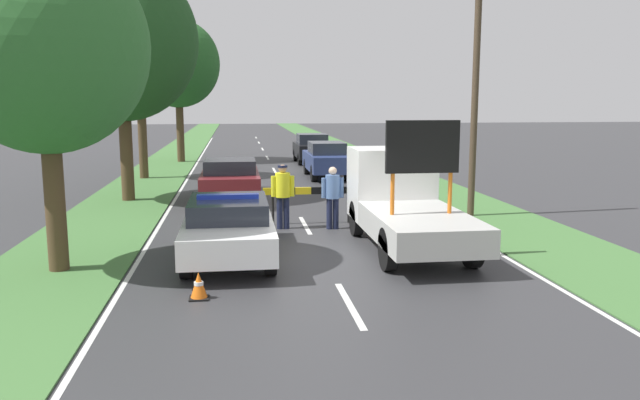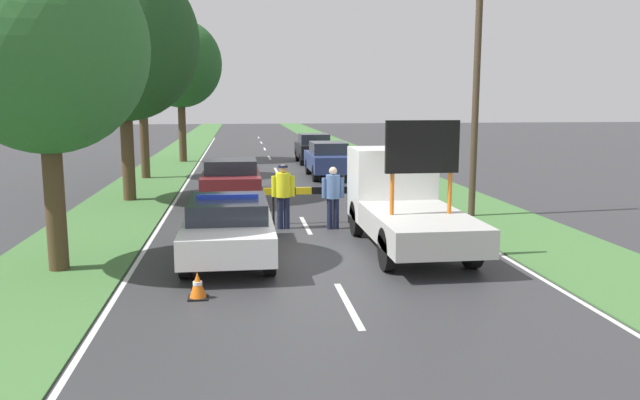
{
  "view_description": "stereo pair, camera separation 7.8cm",
  "coord_description": "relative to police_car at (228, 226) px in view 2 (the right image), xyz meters",
  "views": [
    {
      "loc": [
        -1.89,
        -13.53,
        3.49
      ],
      "look_at": [
        0.1,
        1.19,
        1.1
      ],
      "focal_mm": 35.0,
      "sensor_mm": 36.0,
      "label": 1
    },
    {
      "loc": [
        -1.81,
        -13.54,
        3.49
      ],
      "look_at": [
        0.1,
        1.19,
        1.1
      ],
      "focal_mm": 35.0,
      "sensor_mm": 36.0,
      "label": 2
    }
  ],
  "objects": [
    {
      "name": "ground_plane",
      "position": [
        2.08,
        -0.13,
        -0.74
      ],
      "size": [
        160.0,
        160.0,
        0.0
      ],
      "primitive_type": "plane",
      "color": "#333335"
    },
    {
      "name": "lane_markings",
      "position": [
        2.08,
        13.46,
        -0.73
      ],
      "size": [
        8.23,
        65.09,
        0.01
      ],
      "color": "silver",
      "rests_on": "ground"
    },
    {
      "name": "grass_verge_left",
      "position": [
        -3.59,
        19.87,
        -0.72
      ],
      "size": [
        3.02,
        120.0,
        0.03
      ],
      "color": "#427038",
      "rests_on": "ground"
    },
    {
      "name": "grass_verge_right",
      "position": [
        7.75,
        19.87,
        -0.72
      ],
      "size": [
        3.02,
        120.0,
        0.03
      ],
      "color": "#427038",
      "rests_on": "ground"
    },
    {
      "name": "police_car",
      "position": [
        0.0,
        0.0,
        0.0
      ],
      "size": [
        1.91,
        4.87,
        1.47
      ],
      "rotation": [
        0.0,
        0.0,
        0.04
      ],
      "color": "white",
      "rests_on": "ground"
    },
    {
      "name": "work_truck",
      "position": [
        4.16,
        0.77,
        0.35
      ],
      "size": [
        2.04,
        5.35,
        3.06
      ],
      "rotation": [
        0.0,
        0.0,
        3.19
      ],
      "color": "white",
      "rests_on": "ground"
    },
    {
      "name": "road_barrier",
      "position": [
        2.28,
        3.68,
        0.13
      ],
      "size": [
        2.71,
        0.08,
        1.05
      ],
      "rotation": [
        0.0,
        0.0,
        0.0
      ],
      "color": "black",
      "rests_on": "ground"
    },
    {
      "name": "police_officer",
      "position": [
        1.43,
        3.07,
        0.31
      ],
      "size": [
        0.63,
        0.4,
        1.77
      ],
      "rotation": [
        0.0,
        0.0,
        2.65
      ],
      "color": "#191E38",
      "rests_on": "ground"
    },
    {
      "name": "pedestrian_civilian",
      "position": [
        2.77,
        2.86,
        0.27
      ],
      "size": [
        0.61,
        0.39,
        1.71
      ],
      "rotation": [
        0.0,
        0.0,
        0.29
      ],
      "color": "#191E38",
      "rests_on": "ground"
    },
    {
      "name": "traffic_cone_near_police",
      "position": [
        -0.11,
        3.82,
        -0.42
      ],
      "size": [
        0.47,
        0.47,
        0.65
      ],
      "color": "black",
      "rests_on": "ground"
    },
    {
      "name": "traffic_cone_centre_front",
      "position": [
        -0.51,
        -2.82,
        -0.5
      ],
      "size": [
        0.35,
        0.35,
        0.49
      ],
      "color": "black",
      "rests_on": "ground"
    },
    {
      "name": "traffic_cone_near_truck",
      "position": [
        4.16,
        4.08,
        -0.39
      ],
      "size": [
        0.5,
        0.5,
        0.69
      ],
      "color": "black",
      "rests_on": "ground"
    },
    {
      "name": "traffic_cone_behind_barrier",
      "position": [
        4.75,
        3.6,
        -0.47
      ],
      "size": [
        0.39,
        0.39,
        0.54
      ],
      "color": "black",
      "rests_on": "ground"
    },
    {
      "name": "traffic_cone_lane_edge",
      "position": [
        0.38,
        4.37,
        -0.45
      ],
      "size": [
        0.42,
        0.42,
        0.59
      ],
      "color": "black",
      "rests_on": "ground"
    },
    {
      "name": "queued_car_wagon_maroon",
      "position": [
        -0.03,
        7.74,
        0.04
      ],
      "size": [
        1.94,
        4.11,
        1.5
      ],
      "rotation": [
        0.0,
        0.0,
        3.14
      ],
      "color": "maroon",
      "rests_on": "ground"
    },
    {
      "name": "queued_car_hatch_blue",
      "position": [
        4.24,
        14.19,
        0.1
      ],
      "size": [
        1.72,
        4.41,
        1.62
      ],
      "rotation": [
        0.0,
        0.0,
        3.14
      ],
      "color": "navy",
      "rests_on": "ground"
    },
    {
      "name": "queued_car_sedan_black",
      "position": [
        4.4,
        20.92,
        0.09
      ],
      "size": [
        1.79,
        3.99,
        1.63
      ],
      "rotation": [
        0.0,
        0.0,
        3.14
      ],
      "color": "black",
      "rests_on": "ground"
    },
    {
      "name": "roadside_tree_near_left",
      "position": [
        -2.9,
        22.39,
        4.73
      ],
      "size": [
        4.62,
        4.62,
        7.91
      ],
      "color": "#4C3823",
      "rests_on": "ground"
    },
    {
      "name": "roadside_tree_near_right",
      "position": [
        -3.91,
        14.91,
        4.48
      ],
      "size": [
        3.54,
        3.54,
        7.11
      ],
      "color": "#4C3823",
      "rests_on": "ground"
    },
    {
      "name": "roadside_tree_mid_left",
      "position": [
        -3.57,
        8.57,
        4.71
      ],
      "size": [
        5.15,
        5.15,
        8.17
      ],
      "color": "#4C3823",
      "rests_on": "ground"
    },
    {
      "name": "roadside_tree_mid_right",
      "position": [
        -3.47,
        -0.59,
        3.78
      ],
      "size": [
        4.03,
        4.03,
        6.65
      ],
      "color": "#4C3823",
      "rests_on": "ground"
    },
    {
      "name": "utility_pole",
      "position": [
        7.2,
        4.13,
        3.23
      ],
      "size": [
        1.2,
        0.2,
        7.69
      ],
      "color": "#473828",
      "rests_on": "ground"
    }
  ]
}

